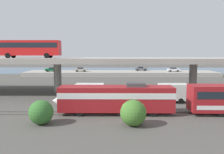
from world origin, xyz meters
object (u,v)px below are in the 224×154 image
(parked_car_0, at_px, (173,69))
(parked_car_2, at_px, (51,69))
(transit_bus_on_overpass, at_px, (29,47))
(parked_car_3, at_px, (81,69))
(service_truck_east, at_px, (84,92))
(train_locomotive, at_px, (110,98))
(parked_car_1, at_px, (141,69))
(service_truck_west, at_px, (167,92))

(parked_car_0, height_order, parked_car_2, same)
(transit_bus_on_overpass, bearing_deg, parked_car_3, -97.84)
(parked_car_3, bearing_deg, parked_car_2, -179.84)
(service_truck_east, bearing_deg, transit_bus_on_overpass, -33.69)
(parked_car_0, bearing_deg, service_truck_east, -120.59)
(parked_car_2, bearing_deg, train_locomotive, 113.50)
(parked_car_1, bearing_deg, train_locomotive, -100.65)
(parked_car_0, bearing_deg, train_locomotive, -112.75)
(service_truck_west, bearing_deg, service_truck_east, 0.00)
(service_truck_east, xyz_separation_m, parked_car_1, (14.54, 46.73, 0.54))
(service_truck_west, relative_size, parked_car_1, 1.56)
(transit_bus_on_overpass, distance_m, parked_car_2, 35.90)
(service_truck_west, height_order, parked_car_1, service_truck_west)
(service_truck_west, distance_m, service_truck_east, 13.56)
(parked_car_0, bearing_deg, service_truck_west, -105.44)
(service_truck_east, relative_size, parked_car_0, 1.64)
(service_truck_east, distance_m, parked_car_2, 45.96)
(parked_car_1, bearing_deg, transit_bus_on_overpass, -124.01)
(parked_car_3, bearing_deg, transit_bus_on_overpass, -97.84)
(service_truck_west, distance_m, parked_car_2, 52.57)
(train_locomotive, height_order, service_truck_east, train_locomotive)
(parked_car_1, height_order, parked_car_3, same)
(train_locomotive, distance_m, parked_car_2, 54.25)
(parked_car_2, bearing_deg, service_truck_east, 112.00)
(service_truck_east, bearing_deg, train_locomotive, 121.72)
(train_locomotive, xyz_separation_m, service_truck_east, (-4.41, 7.14, -0.56))
(transit_bus_on_overpass, xyz_separation_m, service_truck_west, (25.28, -7.81, -7.45))
(parked_car_0, relative_size, parked_car_3, 1.00)
(service_truck_west, relative_size, parked_car_0, 1.64)
(service_truck_west, xyz_separation_m, parked_car_0, (11.89, 43.05, 0.54))
(service_truck_east, xyz_separation_m, parked_car_0, (25.45, 43.05, 0.54))
(transit_bus_on_overpass, height_order, parked_car_0, transit_bus_on_overpass)
(transit_bus_on_overpass, distance_m, parked_car_0, 51.68)
(service_truck_west, distance_m, parked_car_0, 44.66)
(parked_car_2, bearing_deg, parked_car_0, -179.41)
(service_truck_east, bearing_deg, parked_car_0, -120.59)
(service_truck_west, relative_size, parked_car_3, 1.64)
(transit_bus_on_overpass, relative_size, parked_car_3, 2.89)
(transit_bus_on_overpass, height_order, parked_car_3, transit_bus_on_overpass)
(train_locomotive, bearing_deg, transit_bus_on_overpass, -42.83)
(parked_car_1, distance_m, parked_car_2, 32.02)
(parked_car_3, bearing_deg, service_truck_west, -64.34)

